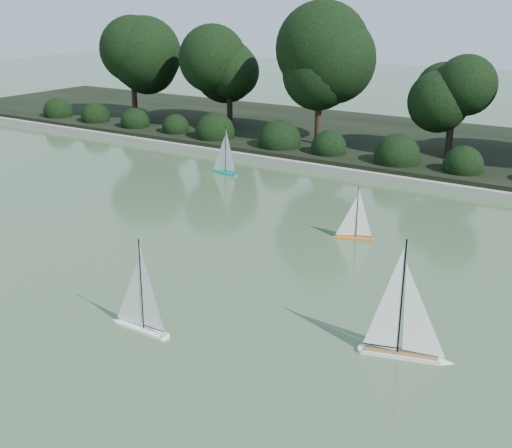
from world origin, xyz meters
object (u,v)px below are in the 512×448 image
(sailboat_white_b, at_px, (410,339))
(sailboat_teal, at_px, (223,165))
(sailboat_orange, at_px, (351,230))
(sailboat_white_a, at_px, (136,314))

(sailboat_white_b, xyz_separation_m, sailboat_teal, (-7.85, 6.62, -0.05))
(sailboat_white_b, bearing_deg, sailboat_orange, 124.50)
(sailboat_white_a, bearing_deg, sailboat_orange, 78.49)
(sailboat_orange, bearing_deg, sailboat_teal, 151.69)
(sailboat_teal, bearing_deg, sailboat_white_a, -62.47)
(sailboat_orange, relative_size, sailboat_teal, 0.84)
(sailboat_white_b, xyz_separation_m, sailboat_orange, (-2.61, 3.80, -0.09))
(sailboat_white_b, distance_m, sailboat_teal, 10.26)
(sailboat_white_b, height_order, sailboat_orange, sailboat_white_b)
(sailboat_orange, bearing_deg, sailboat_white_a, -101.51)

